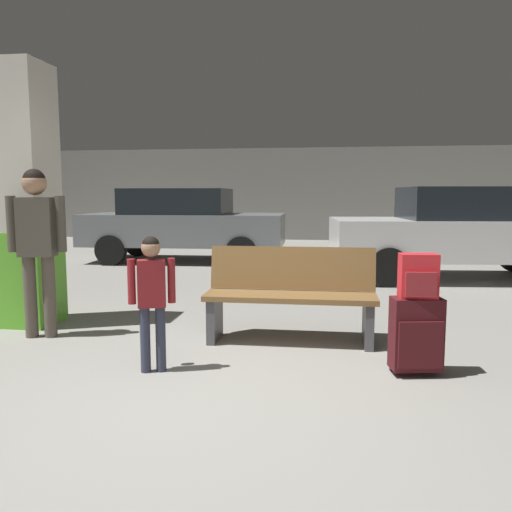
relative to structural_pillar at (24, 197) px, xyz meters
name	(u,v)px	position (x,y,z in m)	size (l,w,h in m)	color
ground_plane	(265,296)	(2.30, 2.09, -1.41)	(18.00, 18.00, 0.10)	gray
garage_back_wall	(301,194)	(2.30, 10.95, 0.04)	(18.00, 0.12, 2.80)	slate
structural_pillar	(24,197)	(0.00, 0.00, 0.00)	(0.57, 0.57, 2.74)	#66C633
bench	(291,295)	(2.85, -0.27, -0.92)	(1.60, 0.54, 0.89)	brown
suitcase	(416,334)	(3.88, -1.08, -1.04)	(0.41, 0.29, 0.60)	#471419
backpack_bright	(418,277)	(3.88, -1.08, -0.59)	(0.29, 0.21, 0.34)	red
child	(152,289)	(1.84, -1.30, -0.70)	(0.35, 0.20, 1.07)	#33384C
adult	(37,235)	(0.42, -0.49, -0.35)	(0.55, 0.25, 1.63)	brown
parked_car_far	(183,223)	(0.16, 5.40, -0.55)	(4.16, 1.91, 1.51)	slate
parked_car_near	(462,230)	(5.34, 3.79, -0.55)	(4.24, 2.10, 1.51)	silver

